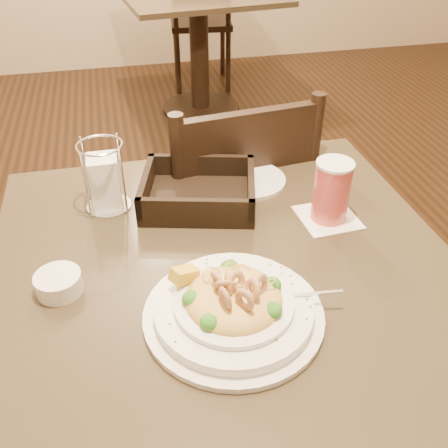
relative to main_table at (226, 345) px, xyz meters
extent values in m
cylinder|color=black|center=(0.00, 0.00, -0.14)|extent=(0.12, 0.12, 0.69)
cube|color=#483C29|center=(0.00, 0.00, 0.22)|extent=(0.90, 0.90, 0.03)
cylinder|color=black|center=(0.40, 2.47, -0.50)|extent=(0.52, 0.52, 0.03)
cylinder|color=black|center=(0.40, 2.47, -0.14)|extent=(0.12, 0.12, 0.69)
cube|color=black|center=(0.11, 0.52, -0.07)|extent=(0.47, 0.47, 0.04)
cylinder|color=black|center=(0.27, 0.72, -0.30)|extent=(0.04, 0.04, 0.43)
cylinder|color=black|center=(-0.09, 0.68, -0.30)|extent=(0.04, 0.04, 0.43)
cylinder|color=black|center=(0.31, 0.36, -0.30)|extent=(0.04, 0.04, 0.43)
cylinder|color=black|center=(-0.04, 0.32, -0.30)|extent=(0.04, 0.04, 0.43)
cylinder|color=black|center=(0.31, 0.36, 0.18)|extent=(0.04, 0.04, 0.46)
cylinder|color=black|center=(-0.04, 0.32, 0.18)|extent=(0.04, 0.04, 0.46)
cube|color=black|center=(0.14, 0.34, 0.28)|extent=(0.36, 0.07, 0.22)
cube|color=black|center=(0.50, 2.97, -0.07)|extent=(0.46, 0.46, 0.04)
cylinder|color=black|center=(0.70, 3.13, -0.30)|extent=(0.04, 0.04, 0.43)
cylinder|color=black|center=(0.34, 3.16, -0.30)|extent=(0.04, 0.04, 0.43)
cylinder|color=black|center=(0.66, 2.77, -0.30)|extent=(0.04, 0.04, 0.43)
cylinder|color=black|center=(0.30, 2.81, -0.30)|extent=(0.04, 0.04, 0.43)
cylinder|color=white|center=(-0.02, -0.14, 0.24)|extent=(0.31, 0.31, 0.01)
cylinder|color=white|center=(-0.02, -0.14, 0.26)|extent=(0.27, 0.27, 0.02)
cylinder|color=white|center=(-0.02, -0.14, 0.27)|extent=(0.20, 0.20, 0.01)
ellipsoid|color=gold|center=(-0.02, -0.14, 0.28)|extent=(0.16, 0.16, 0.06)
cube|color=gold|center=(-0.09, -0.08, 0.29)|extent=(0.06, 0.05, 0.04)
cube|color=silver|center=(0.11, -0.15, 0.27)|extent=(0.11, 0.03, 0.01)
cube|color=silver|center=(0.05, -0.15, 0.28)|extent=(0.03, 0.02, 0.00)
torus|color=gold|center=(-0.01, -0.16, 0.31)|extent=(0.04, 0.04, 0.02)
torus|color=gold|center=(0.01, -0.16, 0.30)|extent=(0.03, 0.04, 0.03)
torus|color=gold|center=(-0.03, -0.13, 0.29)|extent=(0.05, 0.05, 0.02)
torus|color=gold|center=(-0.02, -0.13, 0.31)|extent=(0.04, 0.04, 0.01)
torus|color=gold|center=(-0.07, -0.13, 0.29)|extent=(0.04, 0.04, 0.02)
torus|color=gold|center=(0.01, -0.12, 0.30)|extent=(0.03, 0.04, 0.03)
torus|color=gold|center=(0.04, -0.14, 0.30)|extent=(0.04, 0.03, 0.02)
torus|color=gold|center=(-0.04, -0.13, 0.29)|extent=(0.05, 0.06, 0.04)
torus|color=gold|center=(-0.03, -0.11, 0.30)|extent=(0.02, 0.03, 0.02)
torus|color=gold|center=(0.00, -0.10, 0.30)|extent=(0.04, 0.04, 0.02)
torus|color=gold|center=(-0.05, -0.11, 0.30)|extent=(0.03, 0.03, 0.03)
torus|color=gold|center=(-0.04, -0.15, 0.29)|extent=(0.04, 0.04, 0.02)
torus|color=gold|center=(-0.01, -0.10, 0.31)|extent=(0.03, 0.03, 0.03)
torus|color=gold|center=(-0.05, -0.10, 0.31)|extent=(0.05, 0.05, 0.02)
torus|color=gold|center=(-0.05, -0.12, 0.30)|extent=(0.03, 0.03, 0.02)
torus|color=tan|center=(-0.04, -0.17, 0.32)|extent=(0.03, 0.04, 0.04)
torus|color=tan|center=(-0.02, -0.14, 0.32)|extent=(0.04, 0.04, 0.04)
torus|color=tan|center=(0.02, -0.15, 0.32)|extent=(0.04, 0.04, 0.04)
torus|color=tan|center=(-0.04, -0.13, 0.32)|extent=(0.03, 0.04, 0.04)
torus|color=tan|center=(-0.03, -0.14, 0.32)|extent=(0.02, 0.04, 0.04)
torus|color=tan|center=(-0.01, -0.18, 0.32)|extent=(0.03, 0.04, 0.04)
torus|color=tan|center=(0.00, -0.16, 0.32)|extent=(0.03, 0.04, 0.04)
torus|color=tan|center=(-0.04, -0.14, 0.32)|extent=(0.04, 0.04, 0.04)
ellipsoid|color=#256216|center=(0.05, -0.13, 0.29)|extent=(0.03, 0.03, 0.02)
ellipsoid|color=#256216|center=(-0.01, -0.07, 0.29)|extent=(0.03, 0.03, 0.03)
ellipsoid|color=#256216|center=(-0.09, -0.13, 0.29)|extent=(0.03, 0.03, 0.02)
ellipsoid|color=#256216|center=(-0.07, -0.19, 0.29)|extent=(0.03, 0.03, 0.02)
ellipsoid|color=#256216|center=(0.03, -0.19, 0.29)|extent=(0.03, 0.03, 0.02)
cube|color=#266619|center=(-0.04, -0.02, 0.27)|extent=(0.00, 0.00, 0.00)
cube|color=#266619|center=(-0.13, -0.16, 0.27)|extent=(0.00, 0.00, 0.00)
cube|color=#266619|center=(-0.06, -0.04, 0.27)|extent=(0.00, 0.00, 0.00)
cube|color=#266619|center=(0.10, -0.16, 0.27)|extent=(0.00, 0.00, 0.00)
cube|color=#266619|center=(0.07, -0.06, 0.27)|extent=(0.00, 0.00, 0.00)
cube|color=#266619|center=(0.09, -0.20, 0.27)|extent=(0.00, 0.00, 0.00)
cube|color=#266619|center=(0.09, -0.07, 0.27)|extent=(0.00, 0.00, 0.00)
cube|color=#266619|center=(0.08, -0.09, 0.27)|extent=(0.00, 0.00, 0.00)
cube|color=#266619|center=(0.00, -0.03, 0.27)|extent=(0.00, 0.00, 0.00)
cube|color=#266619|center=(0.01, -0.04, 0.27)|extent=(0.00, 0.00, 0.00)
cube|color=#266619|center=(0.03, -0.23, 0.27)|extent=(0.00, 0.00, 0.00)
cube|color=#266619|center=(0.10, -0.17, 0.27)|extent=(0.00, 0.00, 0.00)
cube|color=#266619|center=(0.10, -0.09, 0.27)|extent=(0.00, 0.00, 0.00)
cube|color=#266619|center=(0.09, -0.12, 0.27)|extent=(0.00, 0.00, 0.00)
cube|color=#266619|center=(-0.04, -0.03, 0.27)|extent=(0.00, 0.00, 0.00)
cube|color=#266619|center=(-0.13, -0.20, 0.27)|extent=(0.00, 0.00, 0.00)
cube|color=#266619|center=(0.00, -0.03, 0.27)|extent=(0.00, 0.00, 0.00)
cube|color=white|center=(0.25, 0.10, 0.24)|extent=(0.13, 0.13, 0.00)
cylinder|color=#D74C4C|center=(0.25, 0.10, 0.31)|extent=(0.08, 0.08, 0.13)
cylinder|color=white|center=(0.25, 0.10, 0.37)|extent=(0.08, 0.08, 0.01)
cube|color=black|center=(-0.01, 0.22, 0.25)|extent=(0.29, 0.26, 0.02)
cube|color=black|center=(0.10, 0.19, 0.28)|extent=(0.06, 0.20, 0.05)
cube|color=black|center=(-0.13, 0.25, 0.28)|extent=(0.06, 0.20, 0.05)
cube|color=black|center=(0.01, 0.31, 0.28)|extent=(0.24, 0.08, 0.05)
cube|color=black|center=(-0.04, 0.13, 0.28)|extent=(0.24, 0.08, 0.05)
cylinder|color=silver|center=(-0.21, 0.25, 0.24)|extent=(0.10, 0.10, 0.01)
torus|color=silver|center=(-0.21, 0.25, 0.39)|extent=(0.10, 0.10, 0.01)
cube|color=white|center=(-0.21, 0.25, 0.30)|extent=(0.07, 0.07, 0.12)
cylinder|color=silver|center=(-0.25, 0.21, 0.32)|extent=(0.01, 0.01, 0.15)
cylinder|color=silver|center=(-0.17, 0.21, 0.32)|extent=(0.01, 0.01, 0.15)
cylinder|color=silver|center=(-0.25, 0.29, 0.32)|extent=(0.01, 0.01, 0.15)
cylinder|color=silver|center=(-0.17, 0.29, 0.32)|extent=(0.01, 0.01, 0.15)
cylinder|color=white|center=(0.12, 0.28, 0.24)|extent=(0.21, 0.21, 0.01)
cylinder|color=white|center=(-0.31, -0.01, 0.26)|extent=(0.11, 0.11, 0.04)
camera|label=1|loc=(-0.17, -0.72, 0.87)|focal=40.00mm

